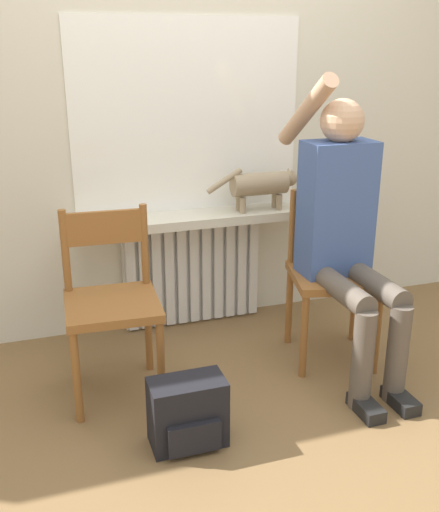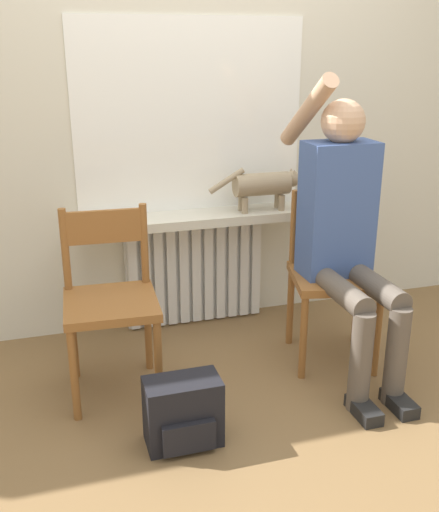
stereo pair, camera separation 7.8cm
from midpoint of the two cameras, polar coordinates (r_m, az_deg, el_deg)
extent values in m
plane|color=brown|center=(2.67, 5.08, -16.37)|extent=(12.00, 12.00, 0.00)
cube|color=beige|center=(3.34, -2.28, 15.88)|extent=(7.00, 0.06, 2.70)
cube|color=silver|center=(3.50, -1.79, -1.36)|extent=(0.80, 0.05, 0.63)
cube|color=silver|center=(3.39, -7.57, -2.24)|extent=(0.05, 0.03, 0.60)
cube|color=silver|center=(3.40, -6.35, -2.12)|extent=(0.05, 0.03, 0.60)
cube|color=silver|center=(3.41, -5.15, -1.99)|extent=(0.05, 0.03, 0.60)
cube|color=silver|center=(3.43, -3.95, -1.86)|extent=(0.05, 0.03, 0.60)
cube|color=silver|center=(3.44, -2.77, -1.74)|extent=(0.05, 0.03, 0.60)
cube|color=silver|center=(3.46, -1.60, -1.61)|extent=(0.05, 0.03, 0.60)
cube|color=silver|center=(3.48, -0.43, -1.49)|extent=(0.05, 0.03, 0.60)
cube|color=silver|center=(3.50, 0.71, -1.36)|extent=(0.05, 0.03, 0.60)
cube|color=silver|center=(3.52, 1.85, -1.24)|extent=(0.05, 0.03, 0.60)
cube|color=silver|center=(3.54, 2.97, -1.12)|extent=(0.05, 0.03, 0.60)
cube|color=silver|center=(3.57, 4.08, -1.00)|extent=(0.05, 0.03, 0.60)
cube|color=beige|center=(3.31, -1.44, 3.60)|extent=(1.32, 0.25, 0.05)
cube|color=white|center=(3.32, -2.09, 13.11)|extent=(1.27, 0.01, 1.02)
cube|color=brown|center=(2.75, -9.52, -4.55)|extent=(0.44, 0.44, 0.04)
cylinder|color=brown|center=(2.69, -12.86, -11.05)|extent=(0.04, 0.04, 0.43)
cylinder|color=brown|center=(2.71, -5.00, -10.35)|extent=(0.04, 0.04, 0.43)
cylinder|color=brown|center=(3.01, -13.04, -7.57)|extent=(0.04, 0.04, 0.43)
cylinder|color=brown|center=(3.03, -6.09, -6.97)|extent=(0.04, 0.04, 0.43)
cylinder|color=brown|center=(2.84, -13.73, 0.60)|extent=(0.04, 0.04, 0.39)
cylinder|color=brown|center=(2.86, -6.41, 1.17)|extent=(0.04, 0.04, 0.39)
cube|color=brown|center=(2.81, -10.18, 2.77)|extent=(0.37, 0.04, 0.16)
cube|color=brown|center=(3.07, 11.60, -2.05)|extent=(0.50, 0.50, 0.04)
cylinder|color=brown|center=(2.96, 8.74, -7.72)|extent=(0.04, 0.04, 0.43)
cylinder|color=brown|center=(3.06, 15.50, -7.34)|extent=(0.04, 0.04, 0.43)
cylinder|color=brown|center=(3.28, 7.44, -4.82)|extent=(0.04, 0.04, 0.43)
cylinder|color=brown|center=(3.37, 13.56, -4.57)|extent=(0.04, 0.04, 0.43)
cylinder|color=brown|center=(3.13, 7.80, 2.75)|extent=(0.04, 0.04, 0.39)
cylinder|color=brown|center=(3.22, 14.20, 2.80)|extent=(0.04, 0.04, 0.39)
cube|color=brown|center=(3.14, 11.16, 4.48)|extent=(0.37, 0.11, 0.16)
cylinder|color=brown|center=(2.84, 12.09, -3.11)|extent=(0.11, 0.48, 0.11)
cylinder|color=brown|center=(2.93, 15.20, -2.68)|extent=(0.11, 0.48, 0.11)
cylinder|color=brown|center=(2.76, 14.09, -9.79)|extent=(0.10, 0.10, 0.47)
cylinder|color=brown|center=(2.85, 17.25, -9.13)|extent=(0.10, 0.10, 0.47)
cube|color=black|center=(2.83, 14.36, -14.01)|extent=(0.09, 0.20, 0.06)
cube|color=black|center=(2.91, 17.49, -13.23)|extent=(0.09, 0.20, 0.06)
cube|color=#3D5693|center=(2.98, 11.87, 4.34)|extent=(0.34, 0.20, 0.66)
sphere|color=tan|center=(2.90, 12.46, 12.41)|extent=(0.21, 0.21, 0.21)
cylinder|color=tan|center=(2.96, 9.13, 13.42)|extent=(0.08, 0.50, 0.38)
cylinder|color=#3D5693|center=(3.03, 14.74, 3.72)|extent=(0.08, 0.08, 0.53)
cylinder|color=#9E896B|center=(3.35, 4.73, 6.83)|extent=(0.31, 0.13, 0.13)
sphere|color=#9E896B|center=(3.42, 7.61, 7.30)|extent=(0.09, 0.09, 0.09)
cone|color=#9E896B|center=(3.39, 7.80, 7.88)|extent=(0.03, 0.03, 0.03)
cone|color=#9E896B|center=(3.43, 7.49, 8.03)|extent=(0.03, 0.03, 0.03)
cylinder|color=#9E896B|center=(3.39, 6.60, 5.06)|extent=(0.04, 0.04, 0.09)
cylinder|color=#9E896B|center=(3.44, 6.19, 5.31)|extent=(0.04, 0.04, 0.09)
cylinder|color=#9E896B|center=(3.31, 3.11, 4.81)|extent=(0.04, 0.04, 0.09)
cylinder|color=#9E896B|center=(3.37, 2.75, 5.07)|extent=(0.04, 0.04, 0.09)
cylinder|color=#9E896B|center=(3.28, 1.36, 7.16)|extent=(0.20, 0.03, 0.14)
cube|color=black|center=(2.53, -2.60, -14.58)|extent=(0.31, 0.17, 0.29)
cube|color=black|center=(2.48, -1.98, -16.95)|extent=(0.22, 0.03, 0.13)
camera|label=1|loc=(0.04, -89.25, 0.27)|focal=42.00mm
camera|label=2|loc=(0.04, 90.75, -0.27)|focal=42.00mm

